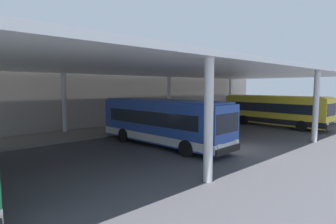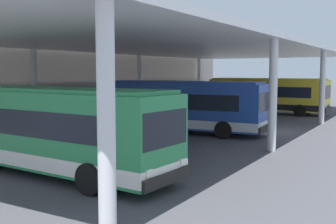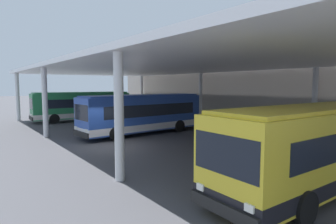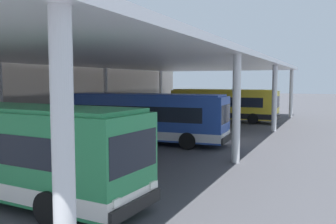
{
  "view_description": "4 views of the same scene",
  "coord_description": "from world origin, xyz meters",
  "px_view_note": "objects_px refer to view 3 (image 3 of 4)",
  "views": [
    {
      "loc": [
        -14.87,
        -9.56,
        4.05
      ],
      "look_at": [
        -1.46,
        5.25,
        2.17
      ],
      "focal_mm": 28.29,
      "sensor_mm": 36.0,
      "label": 1
    },
    {
      "loc": [
        -25.5,
        -8.16,
        3.75
      ],
      "look_at": [
        -5.87,
        3.39,
        1.55
      ],
      "focal_mm": 44.59,
      "sensor_mm": 36.0,
      "label": 2
    },
    {
      "loc": [
        16.54,
        -7.68,
        3.93
      ],
      "look_at": [
        -0.51,
        4.91,
        1.92
      ],
      "focal_mm": 30.22,
      "sensor_mm": 36.0,
      "label": 3
    },
    {
      "loc": [
        -23.39,
        -6.75,
        3.97
      ],
      "look_at": [
        0.75,
        4.31,
        1.71
      ],
      "focal_mm": 38.68,
      "sensor_mm": 36.0,
      "label": 4
    }
  ],
  "objects_px": {
    "bus_nearest_bay": "(82,106)",
    "bench_waiting": "(257,125)",
    "bus_second_bay": "(143,113)",
    "trash_bin": "(222,121)",
    "bus_middle_bay": "(320,146)"
  },
  "relations": [
    {
      "from": "bus_second_bay",
      "to": "bench_waiting",
      "type": "height_order",
      "value": "bus_second_bay"
    },
    {
      "from": "bus_nearest_bay",
      "to": "bus_second_bay",
      "type": "bearing_deg",
      "value": 4.23
    },
    {
      "from": "bus_nearest_bay",
      "to": "bench_waiting",
      "type": "relative_size",
      "value": 5.92
    },
    {
      "from": "bus_second_bay",
      "to": "bench_waiting",
      "type": "distance_m",
      "value": 9.4
    },
    {
      "from": "bus_middle_bay",
      "to": "bus_nearest_bay",
      "type": "bearing_deg",
      "value": 179.66
    },
    {
      "from": "bus_second_bay",
      "to": "bench_waiting",
      "type": "bearing_deg",
      "value": 54.61
    },
    {
      "from": "bench_waiting",
      "to": "bus_nearest_bay",
      "type": "bearing_deg",
      "value": -153.56
    },
    {
      "from": "bus_middle_bay",
      "to": "trash_bin",
      "type": "bearing_deg",
      "value": 146.48
    },
    {
      "from": "bus_second_bay",
      "to": "bus_nearest_bay",
      "type": "bearing_deg",
      "value": -175.77
    },
    {
      "from": "bench_waiting",
      "to": "trash_bin",
      "type": "xyz_separation_m",
      "value": [
        -3.84,
        -0.1,
        0.01
      ]
    },
    {
      "from": "bus_nearest_bay",
      "to": "bus_middle_bay",
      "type": "distance_m",
      "value": 26.12
    },
    {
      "from": "bus_middle_bay",
      "to": "bench_waiting",
      "type": "distance_m",
      "value": 12.55
    },
    {
      "from": "bus_nearest_bay",
      "to": "bus_middle_bay",
      "type": "height_order",
      "value": "same"
    },
    {
      "from": "bus_nearest_bay",
      "to": "trash_bin",
      "type": "distance_m",
      "value": 15.69
    },
    {
      "from": "bus_nearest_bay",
      "to": "trash_bin",
      "type": "height_order",
      "value": "bus_nearest_bay"
    }
  ]
}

